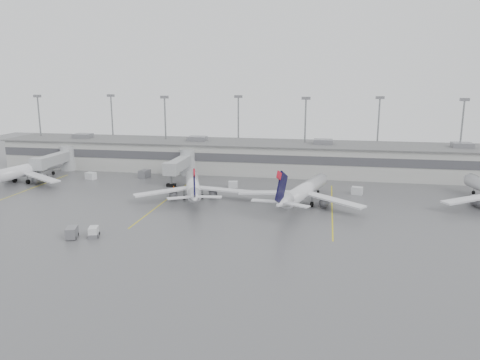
% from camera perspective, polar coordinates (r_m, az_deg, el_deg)
% --- Properties ---
extents(ground, '(260.00, 260.00, 0.00)m').
position_cam_1_polar(ground, '(75.06, -2.32, -7.68)').
color(ground, '#4F4F51').
rests_on(ground, ground).
extents(terminal, '(152.00, 17.00, 9.45)m').
position_cam_1_polar(terminal, '(129.46, 3.37, 2.81)').
color(terminal, '#AAAAA5').
rests_on(terminal, ground).
extents(light_masts, '(142.40, 8.00, 20.60)m').
position_cam_1_polar(light_masts, '(134.07, 3.73, 6.53)').
color(light_masts, gray).
rests_on(light_masts, ground).
extents(jet_bridge_left, '(4.00, 17.20, 7.00)m').
position_cam_1_polar(jet_bridge_left, '(136.58, -21.14, 2.37)').
color(jet_bridge_left, gray).
rests_on(jet_bridge_left, ground).
extents(jet_bridge_right, '(4.00, 17.20, 7.00)m').
position_cam_1_polar(jet_bridge_right, '(122.01, -6.97, 2.00)').
color(jet_bridge_right, gray).
rests_on(jet_bridge_right, ground).
extents(stand_markings, '(105.25, 40.00, 0.01)m').
position_cam_1_polar(stand_markings, '(97.50, 0.81, -2.90)').
color(stand_markings, '#D6C90C').
rests_on(stand_markings, ground).
extents(jet_far_left, '(27.02, 30.54, 9.94)m').
position_cam_1_polar(jet_far_left, '(127.92, -25.04, 1.04)').
color(jet_far_left, silver).
rests_on(jet_far_left, ground).
extents(jet_mid_left, '(24.13, 27.48, 9.18)m').
position_cam_1_polar(jet_mid_left, '(101.37, -5.75, -0.70)').
color(jet_mid_left, silver).
rests_on(jet_mid_left, ground).
extents(jet_mid_right, '(25.80, 29.33, 9.74)m').
position_cam_1_polar(jet_mid_right, '(96.56, 7.72, -1.31)').
color(jet_mid_right, silver).
rests_on(jet_mid_right, ground).
extents(baggage_tug, '(2.37, 2.98, 1.68)m').
position_cam_1_polar(baggage_tug, '(81.26, -17.42, -6.18)').
color(baggage_tug, silver).
rests_on(baggage_tug, ground).
extents(baggage_cart, '(2.44, 3.21, 1.83)m').
position_cam_1_polar(baggage_cart, '(81.70, -19.82, -6.04)').
color(baggage_cart, slate).
rests_on(baggage_cart, ground).
extents(gse_uld_a, '(2.92, 2.36, 1.80)m').
position_cam_1_polar(gse_uld_a, '(126.31, -17.73, 0.48)').
color(gse_uld_a, silver).
rests_on(gse_uld_a, ground).
extents(gse_uld_b, '(2.42, 1.85, 1.54)m').
position_cam_1_polar(gse_uld_b, '(111.42, -0.85, -0.53)').
color(gse_uld_b, silver).
rests_on(gse_uld_b, ground).
extents(gse_uld_c, '(2.68, 2.06, 1.70)m').
position_cam_1_polar(gse_uld_c, '(108.23, 14.08, -1.26)').
color(gse_uld_c, silver).
rests_on(gse_uld_c, ground).
extents(gse_loader, '(2.52, 3.51, 2.02)m').
position_cam_1_polar(gse_loader, '(124.89, -11.56, 0.74)').
color(gse_loader, slate).
rests_on(gse_loader, ground).
extents(cone_a, '(0.38, 0.38, 0.61)m').
position_cam_1_polar(cone_a, '(132.64, -22.36, 0.42)').
color(cone_a, '#DE4B04').
rests_on(cone_a, ground).
extents(cone_b, '(0.50, 0.50, 0.80)m').
position_cam_1_polar(cone_b, '(111.60, -8.09, -0.84)').
color(cone_b, '#DE4B04').
rests_on(cone_b, ground).
extents(cone_c, '(0.38, 0.38, 0.60)m').
position_cam_1_polar(cone_c, '(103.65, 11.10, -2.04)').
color(cone_c, '#DE4B04').
rests_on(cone_c, ground).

